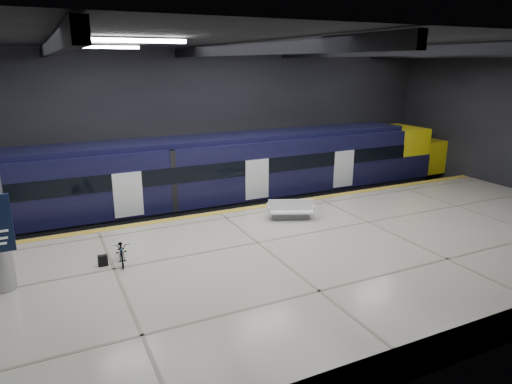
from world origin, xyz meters
TOP-DOWN VIEW (x-y plane):
  - ground at (0.00, 0.00)m, footprint 30.00×30.00m
  - room_shell at (-0.00, 0.00)m, footprint 30.10×16.10m
  - platform at (0.00, -2.50)m, footprint 30.00×11.00m
  - safety_strip at (0.00, 2.75)m, footprint 30.00×0.40m
  - rails at (0.00, 5.50)m, footprint 30.00×1.52m
  - train at (1.25, 5.50)m, footprint 29.40×2.84m
  - bench at (2.35, 0.71)m, footprint 2.05×1.47m
  - bicycle at (-4.67, -0.60)m, footprint 0.68×1.53m
  - pannier_bag at (-5.27, -0.60)m, footprint 0.31×0.19m

SIDE VIEW (x-z plane):
  - ground at x=0.00m, z-range 0.00..0.00m
  - rails at x=0.00m, z-range 0.00..0.16m
  - platform at x=0.00m, z-range 0.00..1.10m
  - safety_strip at x=0.00m, z-range 1.10..1.11m
  - pannier_bag at x=-5.27m, z-range 1.10..1.45m
  - bench at x=2.35m, z-range 0.98..1.81m
  - bicycle at x=-4.67m, z-range 1.10..1.88m
  - train at x=1.25m, z-range 0.16..3.95m
  - room_shell at x=0.00m, z-range 1.69..9.74m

